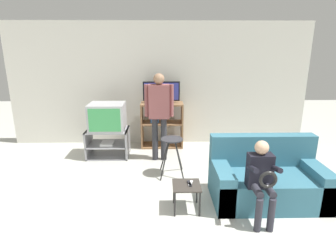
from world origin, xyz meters
TOP-DOWN VIEW (x-y plane):
  - wall_back at (0.00, 4.05)m, footprint 6.40×0.06m
  - tv_stand at (-1.00, 3.23)m, footprint 0.80×0.57m
  - television_main at (-0.99, 3.23)m, footprint 0.66×0.56m
  - media_shelf at (0.06, 3.77)m, footprint 0.89×0.41m
  - television_flat at (0.05, 3.80)m, footprint 0.76×0.20m
  - folding_stool at (0.22, 2.35)m, footprint 0.40×0.45m
  - snack_table at (0.38, 1.30)m, footprint 0.37×0.37m
  - remote_control_black at (0.42, 1.32)m, footprint 0.05×0.15m
  - remote_control_white at (0.44, 1.32)m, footprint 0.08×0.15m
  - couch at (1.52, 1.54)m, footprint 1.51×0.84m
  - person_standing_adult at (0.01, 3.03)m, footprint 0.53×0.20m
  - person_seated_child at (1.26, 1.05)m, footprint 0.33×0.43m

SIDE VIEW (x-z plane):
  - tv_stand at x=-1.00m, z-range 0.00..0.54m
  - couch at x=1.52m, z-range -0.15..0.73m
  - snack_table at x=0.38m, z-range 0.13..0.49m
  - remote_control_black at x=0.42m, z-range 0.36..0.38m
  - remote_control_white at x=0.44m, z-range 0.36..0.38m
  - media_shelf at x=0.06m, z-range 0.01..0.96m
  - folding_stool at x=0.22m, z-range 0.20..0.85m
  - person_seated_child at x=1.26m, z-range 0.09..1.11m
  - television_main at x=-0.99m, z-range 0.54..1.05m
  - person_standing_adult at x=0.01m, z-range 0.18..1.81m
  - television_flat at x=0.05m, z-range 0.94..1.39m
  - wall_back at x=0.00m, z-range 0.00..2.60m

